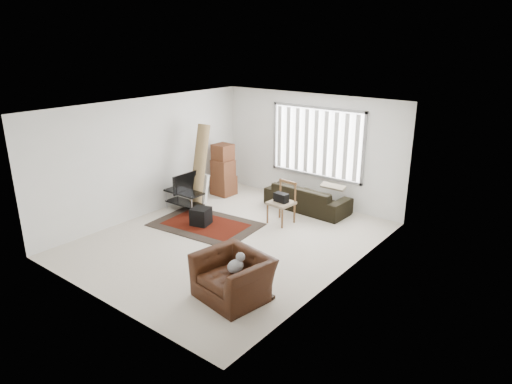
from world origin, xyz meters
TOP-DOWN VIEW (x-y plane):
  - room at (0.03, 0.51)m, footprint 6.00×6.02m
  - persian_rug at (-0.93, 0.22)m, footprint 2.40×1.73m
  - tv_stand at (-1.95, 0.57)m, footprint 0.98×0.44m
  - tv at (-1.95, 0.57)m, footprint 0.10×0.79m
  - subwoofer at (-1.01, 0.17)m, footprint 0.47×0.47m
  - moving_boxes at (-2.02, 2.04)m, footprint 0.56×0.52m
  - white_flatpack at (-2.14, 1.25)m, footprint 0.59×0.25m
  - rolled_rug at (-1.91, 1.07)m, footprint 0.45×0.87m
  - sofa at (0.31, 2.45)m, footprint 2.10×0.99m
  - side_chair at (0.31, 1.38)m, footprint 0.54×0.54m
  - armchair at (1.48, -1.63)m, footprint 1.25×1.13m

SIDE VIEW (x-z plane):
  - persian_rug at x=-0.93m, z-range 0.00..0.02m
  - subwoofer at x=-1.01m, z-range 0.02..0.40m
  - tv_stand at x=-1.95m, z-range 0.11..0.60m
  - white_flatpack at x=-2.14m, z-range 0.00..0.74m
  - sofa at x=0.31m, z-range 0.00..0.79m
  - armchair at x=1.48m, z-range 0.00..0.82m
  - side_chair at x=0.31m, z-range 0.05..0.99m
  - moving_boxes at x=-2.02m, z-range -0.05..1.30m
  - tv at x=-1.95m, z-range 0.49..0.94m
  - rolled_rug at x=-1.91m, z-range 0.00..2.01m
  - room at x=0.03m, z-range 0.40..3.11m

